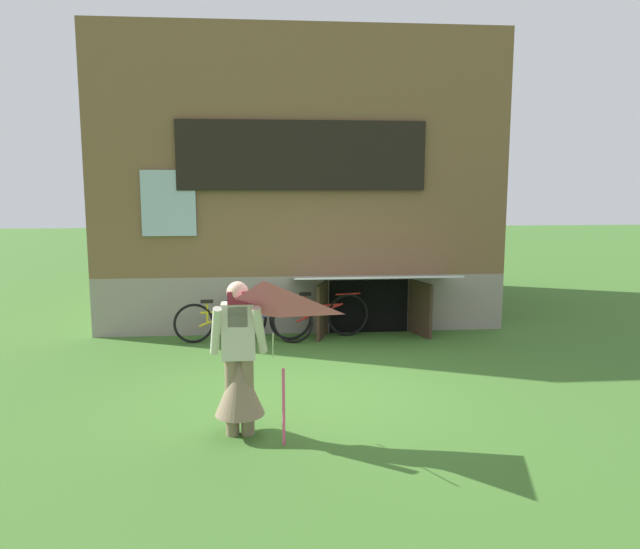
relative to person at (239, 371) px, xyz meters
name	(u,v)px	position (x,y,z in m)	size (l,w,h in m)	color
ground_plane	(317,389)	(0.92, 1.36, -0.69)	(60.00, 60.00, 0.00)	#3D6B28
log_house	(295,183)	(0.92, 7.07, 1.94)	(7.24, 6.54, 5.27)	gray
person	(239,371)	(0.00, 0.00, 0.00)	(0.61, 0.52, 1.63)	#7F6B51
kite	(264,328)	(0.27, -0.61, 0.60)	(1.13, 1.22, 1.56)	#E54C7F
bicycle_red	(320,316)	(1.19, 4.01, -0.30)	(1.73, 0.37, 0.80)	black
bicycle_blue	(264,319)	(0.25, 3.86, -0.31)	(1.60, 0.62, 0.77)	black
bicycle_yellow	(221,321)	(-0.48, 3.94, -0.34)	(1.54, 0.37, 0.71)	black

